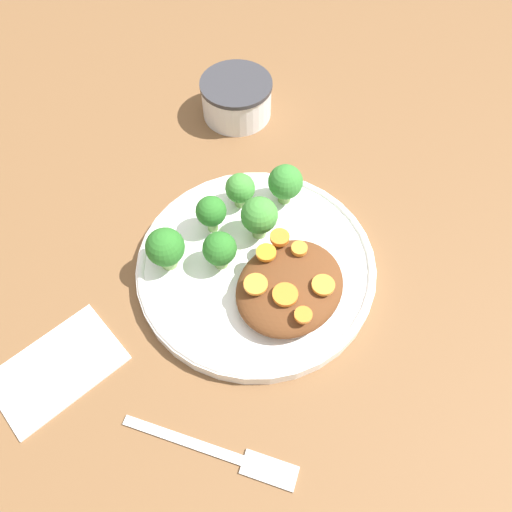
{
  "coord_description": "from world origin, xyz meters",
  "views": [
    {
      "loc": [
        0.24,
        0.2,
        0.53
      ],
      "look_at": [
        0.0,
        0.0,
        0.03
      ],
      "focal_mm": 35.0,
      "sensor_mm": 36.0,
      "label": 1
    }
  ],
  "objects_px": {
    "dip_bowl": "(237,96)",
    "fork": "(226,455)",
    "napkin": "(57,368)",
    "plate": "(256,265)"
  },
  "relations": [
    {
      "from": "napkin",
      "to": "plate",
      "type": "bearing_deg",
      "value": 158.95
    },
    {
      "from": "dip_bowl",
      "to": "napkin",
      "type": "xyz_separation_m",
      "value": [
        0.43,
        0.11,
        -0.03
      ]
    },
    {
      "from": "plate",
      "to": "napkin",
      "type": "height_order",
      "value": "plate"
    },
    {
      "from": "plate",
      "to": "fork",
      "type": "xyz_separation_m",
      "value": [
        0.19,
        0.11,
        -0.01
      ]
    },
    {
      "from": "fork",
      "to": "napkin",
      "type": "xyz_separation_m",
      "value": [
        0.05,
        -0.2,
        0.0
      ]
    },
    {
      "from": "fork",
      "to": "plate",
      "type": "bearing_deg",
      "value": 100.14
    },
    {
      "from": "plate",
      "to": "fork",
      "type": "bearing_deg",
      "value": 30.96
    },
    {
      "from": "dip_bowl",
      "to": "fork",
      "type": "height_order",
      "value": "dip_bowl"
    },
    {
      "from": "plate",
      "to": "fork",
      "type": "relative_size",
      "value": 1.61
    },
    {
      "from": "dip_bowl",
      "to": "napkin",
      "type": "height_order",
      "value": "dip_bowl"
    }
  ]
}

